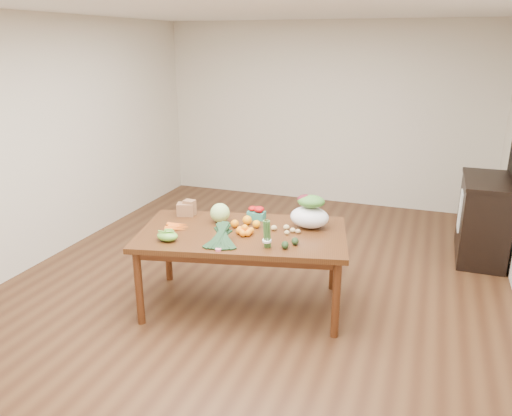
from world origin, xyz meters
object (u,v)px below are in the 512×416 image
(paper_bag, at_px, (186,208))
(kale_bunch, at_px, (220,237))
(cabbage, at_px, (220,213))
(mandarin_cluster, at_px, (245,229))
(asparagus_bundle, at_px, (267,234))
(salad_bag, at_px, (310,213))
(cabinet, at_px, (483,219))
(dining_table, at_px, (243,269))

(paper_bag, relative_size, kale_bunch, 0.54)
(cabbage, distance_m, mandarin_cluster, 0.40)
(paper_bag, relative_size, mandarin_cluster, 1.20)
(asparagus_bundle, xyz_separation_m, salad_bag, (0.22, 0.59, 0.02))
(paper_bag, distance_m, mandarin_cluster, 0.79)
(kale_bunch, height_order, salad_bag, salad_bag)
(salad_bag, bearing_deg, asparagus_bundle, -110.18)
(paper_bag, bearing_deg, cabbage, -8.83)
(mandarin_cluster, bearing_deg, paper_bag, 159.18)
(asparagus_bundle, relative_size, salad_bag, 0.69)
(paper_bag, bearing_deg, kale_bunch, -43.41)
(asparagus_bundle, bearing_deg, cabbage, 131.82)
(cabinet, bearing_deg, paper_bag, -148.63)
(kale_bunch, distance_m, asparagus_bundle, 0.40)
(dining_table, distance_m, kale_bunch, 0.60)
(mandarin_cluster, bearing_deg, cabbage, 147.08)
(asparagus_bundle, height_order, salad_bag, salad_bag)
(mandarin_cluster, xyz_separation_m, asparagus_bundle, (0.28, -0.23, 0.08))
(dining_table, relative_size, kale_bunch, 4.67)
(asparagus_bundle, bearing_deg, paper_bag, 141.00)
(cabbage, height_order, mandarin_cluster, cabbage)
(dining_table, xyz_separation_m, salad_bag, (0.55, 0.31, 0.52))
(paper_bag, xyz_separation_m, mandarin_cluster, (0.74, -0.28, -0.03))
(dining_table, distance_m, paper_bag, 0.86)
(mandarin_cluster, relative_size, kale_bunch, 0.45)
(dining_table, height_order, kale_bunch, kale_bunch)
(dining_table, height_order, mandarin_cluster, mandarin_cluster)
(cabbage, bearing_deg, salad_bag, 9.99)
(cabbage, height_order, salad_bag, salad_bag)
(salad_bag, bearing_deg, dining_table, -150.26)
(cabinet, relative_size, mandarin_cluster, 5.67)
(salad_bag, bearing_deg, kale_bunch, -130.81)
(mandarin_cluster, bearing_deg, dining_table, 129.75)
(asparagus_bundle, bearing_deg, dining_table, 127.02)
(kale_bunch, bearing_deg, cabinet, 33.91)
(cabbage, bearing_deg, asparagus_bundle, -35.56)
(cabinet, xyz_separation_m, salad_bag, (-1.64, -1.67, 0.42))
(mandarin_cluster, xyz_separation_m, salad_bag, (0.50, 0.37, 0.09))
(paper_bag, xyz_separation_m, cabbage, (0.40, -0.06, 0.02))
(cabinet, distance_m, cabbage, 3.10)
(dining_table, relative_size, salad_bag, 5.16)
(paper_bag, distance_m, salad_bag, 1.24)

